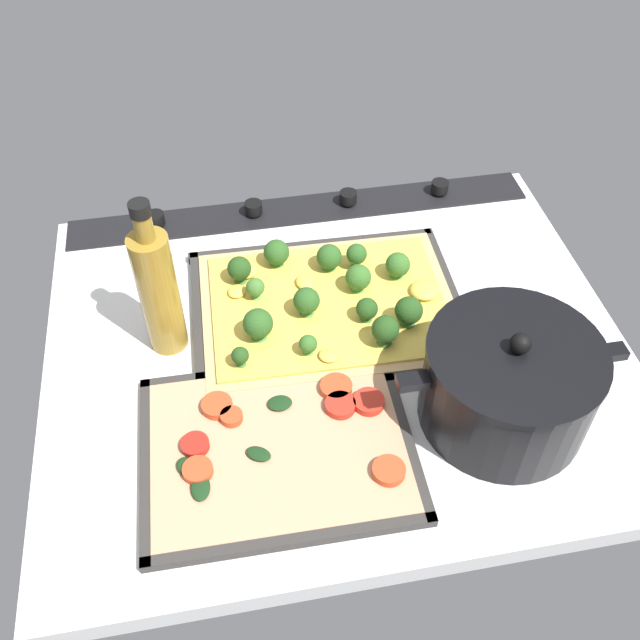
% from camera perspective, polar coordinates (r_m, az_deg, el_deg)
% --- Properties ---
extents(ground_plane, '(0.76, 0.65, 0.03)m').
position_cam_1_polar(ground_plane, '(0.97, 1.30, -2.38)').
color(ground_plane, white).
extents(stove_control_panel, '(0.73, 0.07, 0.03)m').
position_cam_1_polar(stove_control_panel, '(1.16, -1.50, 8.93)').
color(stove_control_panel, black).
rests_on(stove_control_panel, ground_plane).
extents(baking_tray_front, '(0.38, 0.29, 0.01)m').
position_cam_1_polar(baking_tray_front, '(0.99, 0.62, 0.75)').
color(baking_tray_front, '#33302D').
rests_on(baking_tray_front, ground_plane).
extents(broccoli_pizza, '(0.35, 0.27, 0.06)m').
position_cam_1_polar(broccoli_pizza, '(0.98, 0.60, 1.53)').
color(broccoli_pizza, tan).
rests_on(broccoli_pizza, baking_tray_front).
extents(baking_tray_back, '(0.32, 0.25, 0.01)m').
position_cam_1_polar(baking_tray_back, '(0.85, -3.39, -10.26)').
color(baking_tray_back, '#33302D').
rests_on(baking_tray_back, ground_plane).
extents(veggie_pizza_back, '(0.29, 0.23, 0.02)m').
position_cam_1_polar(veggie_pizza_back, '(0.84, -3.28, -9.78)').
color(veggie_pizza_back, tan).
rests_on(veggie_pizza_back, baking_tray_back).
extents(cooking_pot, '(0.27, 0.20, 0.14)m').
position_cam_1_polar(cooking_pot, '(0.86, 14.79, -4.91)').
color(cooking_pot, black).
rests_on(cooking_pot, ground_plane).
extents(oil_bottle, '(0.05, 0.05, 0.23)m').
position_cam_1_polar(oil_bottle, '(0.91, -12.78, 2.34)').
color(oil_bottle, olive).
rests_on(oil_bottle, ground_plane).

